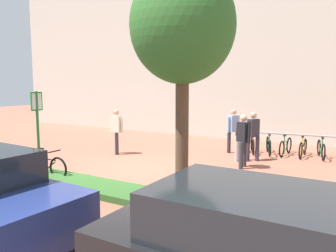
{
  "coord_description": "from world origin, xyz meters",
  "views": [
    {
      "loc": [
        6.3,
        -8.64,
        2.71
      ],
      "look_at": [
        0.36,
        1.39,
        1.24
      ],
      "focal_mm": 36.55,
      "sensor_mm": 36.0,
      "label": 1
    }
  ],
  "objects_px": {
    "bike_rack_cluster": "(294,147)",
    "person_suited_navy": "(253,133)",
    "person_shirt_blue": "(233,128)",
    "bike_at_sign": "(46,166)",
    "person_suited_dark": "(243,138)",
    "person_shirt_white": "(116,129)",
    "parking_sign_post": "(37,122)",
    "tree_sidewalk": "(183,28)",
    "bollard_steel": "(237,149)"
  },
  "relations": [
    {
      "from": "person_suited_navy",
      "to": "person_suited_dark",
      "type": "distance_m",
      "value": 1.15
    },
    {
      "from": "tree_sidewalk",
      "to": "person_shirt_blue",
      "type": "bearing_deg",
      "value": 99.99
    },
    {
      "from": "bike_at_sign",
      "to": "person_suited_navy",
      "type": "height_order",
      "value": "person_suited_navy"
    },
    {
      "from": "bollard_steel",
      "to": "bike_at_sign",
      "type": "bearing_deg",
      "value": -130.81
    },
    {
      "from": "tree_sidewalk",
      "to": "person_shirt_blue",
      "type": "height_order",
      "value": "tree_sidewalk"
    },
    {
      "from": "bike_at_sign",
      "to": "bike_rack_cluster",
      "type": "height_order",
      "value": "bike_at_sign"
    },
    {
      "from": "parking_sign_post",
      "to": "person_shirt_blue",
      "type": "xyz_separation_m",
      "value": [
        3.52,
        6.21,
        -0.64
      ]
    },
    {
      "from": "parking_sign_post",
      "to": "person_suited_navy",
      "type": "relative_size",
      "value": 1.44
    },
    {
      "from": "person_shirt_blue",
      "to": "bollard_steel",
      "type": "bearing_deg",
      "value": -64.81
    },
    {
      "from": "bike_at_sign",
      "to": "bike_rack_cluster",
      "type": "bearing_deg",
      "value": 50.51
    },
    {
      "from": "parking_sign_post",
      "to": "person_suited_navy",
      "type": "bearing_deg",
      "value": 49.36
    },
    {
      "from": "tree_sidewalk",
      "to": "bike_at_sign",
      "type": "distance_m",
      "value": 5.72
    },
    {
      "from": "bollard_steel",
      "to": "person_shirt_blue",
      "type": "height_order",
      "value": "person_shirt_blue"
    },
    {
      "from": "parking_sign_post",
      "to": "person_suited_navy",
      "type": "distance_m",
      "value": 7.03
    },
    {
      "from": "person_shirt_blue",
      "to": "person_suited_dark",
      "type": "relative_size",
      "value": 1.0
    },
    {
      "from": "parking_sign_post",
      "to": "bike_rack_cluster",
      "type": "height_order",
      "value": "parking_sign_post"
    },
    {
      "from": "parking_sign_post",
      "to": "bollard_steel",
      "type": "distance_m",
      "value": 6.5
    },
    {
      "from": "person_shirt_blue",
      "to": "person_suited_navy",
      "type": "relative_size",
      "value": 1.0
    },
    {
      "from": "person_suited_navy",
      "to": "person_suited_dark",
      "type": "height_order",
      "value": "same"
    },
    {
      "from": "bike_at_sign",
      "to": "person_suited_navy",
      "type": "relative_size",
      "value": 0.98
    },
    {
      "from": "parking_sign_post",
      "to": "person_suited_navy",
      "type": "xyz_separation_m",
      "value": [
        4.56,
        5.31,
        -0.64
      ]
    },
    {
      "from": "parking_sign_post",
      "to": "bike_at_sign",
      "type": "bearing_deg",
      "value": 61.46
    },
    {
      "from": "parking_sign_post",
      "to": "bike_at_sign",
      "type": "relative_size",
      "value": 1.48
    },
    {
      "from": "bike_rack_cluster",
      "to": "person_shirt_white",
      "type": "distance_m",
      "value": 6.73
    },
    {
      "from": "tree_sidewalk",
      "to": "bollard_steel",
      "type": "bearing_deg",
      "value": 95.43
    },
    {
      "from": "bike_at_sign",
      "to": "person_shirt_blue",
      "type": "height_order",
      "value": "person_shirt_blue"
    },
    {
      "from": "person_shirt_blue",
      "to": "person_suited_navy",
      "type": "height_order",
      "value": "same"
    },
    {
      "from": "bike_at_sign",
      "to": "person_shirt_white",
      "type": "xyz_separation_m",
      "value": [
        -0.35,
        3.65,
        0.63
      ]
    },
    {
      "from": "person_suited_navy",
      "to": "parking_sign_post",
      "type": "bearing_deg",
      "value": -130.64
    },
    {
      "from": "person_shirt_blue",
      "to": "tree_sidewalk",
      "type": "bearing_deg",
      "value": -80.01
    },
    {
      "from": "bike_rack_cluster",
      "to": "person_suited_dark",
      "type": "relative_size",
      "value": 2.17
    },
    {
      "from": "parking_sign_post",
      "to": "person_shirt_blue",
      "type": "bearing_deg",
      "value": 60.47
    },
    {
      "from": "tree_sidewalk",
      "to": "bike_at_sign",
      "type": "bearing_deg",
      "value": 177.83
    },
    {
      "from": "person_shirt_white",
      "to": "person_suited_navy",
      "type": "xyz_separation_m",
      "value": [
        4.83,
        1.52,
        0.0
      ]
    },
    {
      "from": "person_shirt_white",
      "to": "person_shirt_blue",
      "type": "xyz_separation_m",
      "value": [
        3.79,
        2.41,
        0.0
      ]
    },
    {
      "from": "bike_rack_cluster",
      "to": "person_suited_navy",
      "type": "height_order",
      "value": "person_suited_navy"
    },
    {
      "from": "bike_at_sign",
      "to": "bollard_steel",
      "type": "relative_size",
      "value": 1.87
    },
    {
      "from": "bike_at_sign",
      "to": "person_shirt_white",
      "type": "relative_size",
      "value": 0.98
    },
    {
      "from": "tree_sidewalk",
      "to": "bike_at_sign",
      "type": "height_order",
      "value": "tree_sidewalk"
    },
    {
      "from": "bike_rack_cluster",
      "to": "person_shirt_white",
      "type": "bearing_deg",
      "value": -152.25
    },
    {
      "from": "person_shirt_white",
      "to": "bike_rack_cluster",
      "type": "bearing_deg",
      "value": 27.75
    },
    {
      "from": "bollard_steel",
      "to": "person_suited_navy",
      "type": "bearing_deg",
      "value": 47.92
    },
    {
      "from": "tree_sidewalk",
      "to": "bike_at_sign",
      "type": "relative_size",
      "value": 3.01
    },
    {
      "from": "parking_sign_post",
      "to": "bike_rack_cluster",
      "type": "relative_size",
      "value": 0.67
    },
    {
      "from": "person_suited_dark",
      "to": "bike_at_sign",
      "type": "bearing_deg",
      "value": -138.31
    },
    {
      "from": "bike_rack_cluster",
      "to": "parking_sign_post",
      "type": "bearing_deg",
      "value": -129.3
    },
    {
      "from": "parking_sign_post",
      "to": "person_shirt_white",
      "type": "xyz_separation_m",
      "value": [
        -0.27,
        3.79,
        -0.64
      ]
    },
    {
      "from": "bike_rack_cluster",
      "to": "person_suited_dark",
      "type": "distance_m",
      "value": 3.02
    },
    {
      "from": "tree_sidewalk",
      "to": "person_suited_dark",
      "type": "xyz_separation_m",
      "value": [
        -0.03,
        4.19,
        -2.84
      ]
    },
    {
      "from": "tree_sidewalk",
      "to": "parking_sign_post",
      "type": "distance_m",
      "value": 5.12
    }
  ]
}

